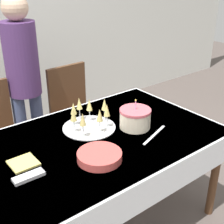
% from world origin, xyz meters
% --- Properties ---
extents(ground_plane, '(12.00, 12.00, 0.00)m').
position_xyz_m(ground_plane, '(0.00, 0.00, 0.00)').
color(ground_plane, '#564C47').
extents(dining_table, '(1.71, 1.05, 0.74)m').
position_xyz_m(dining_table, '(0.00, 0.00, 0.64)').
color(dining_table, white).
rests_on(dining_table, ground_plane).
extents(dining_chair_far_right, '(0.44, 0.44, 0.95)m').
position_xyz_m(dining_chair_far_right, '(0.37, 0.84, 0.52)').
color(dining_chair_far_right, '#51331E').
rests_on(dining_chair_far_right, ground_plane).
extents(birthday_cake, '(0.22, 0.22, 0.21)m').
position_xyz_m(birthday_cake, '(0.33, -0.04, 0.81)').
color(birthday_cake, beige).
rests_on(birthday_cake, dining_table).
extents(champagne_tray, '(0.37, 0.37, 0.18)m').
position_xyz_m(champagne_tray, '(0.07, 0.15, 0.83)').
color(champagne_tray, silver).
rests_on(champagne_tray, dining_table).
extents(plate_stack_main, '(0.26, 0.26, 0.05)m').
position_xyz_m(plate_stack_main, '(-0.10, -0.22, 0.77)').
color(plate_stack_main, '#CC4C47').
rests_on(plate_stack_main, dining_table).
extents(cake_knife, '(0.29, 0.11, 0.00)m').
position_xyz_m(cake_knife, '(0.36, -0.21, 0.75)').
color(cake_knife, silver).
rests_on(cake_knife, dining_table).
extents(fork_pile, '(0.17, 0.06, 0.02)m').
position_xyz_m(fork_pile, '(-0.50, -0.12, 0.75)').
color(fork_pile, silver).
rests_on(fork_pile, dining_table).
extents(napkin_pile, '(0.15, 0.15, 0.01)m').
position_xyz_m(napkin_pile, '(-0.47, 0.02, 0.75)').
color(napkin_pile, '#E0D166').
rests_on(napkin_pile, dining_table).
extents(person_standing, '(0.28, 0.28, 1.59)m').
position_xyz_m(person_standing, '(-0.03, 0.97, 0.95)').
color(person_standing, '#3F4C72').
rests_on(person_standing, ground_plane).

